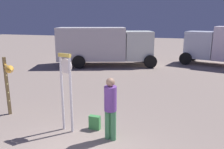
{
  "coord_description": "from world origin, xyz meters",
  "views": [
    {
      "loc": [
        2.23,
        -3.69,
        3.22
      ],
      "look_at": [
        -0.38,
        4.24,
        1.2
      ],
      "focal_mm": 35.76,
      "sensor_mm": 36.0,
      "label": 1
    }
  ],
  "objects_px": {
    "arrow_sign": "(8,78)",
    "backpack": "(95,123)",
    "box_truck_near": "(104,44)",
    "standing_clock": "(66,85)",
    "person_near_clock": "(110,106)"
  },
  "relations": [
    {
      "from": "arrow_sign",
      "to": "backpack",
      "type": "xyz_separation_m",
      "value": [
        3.01,
        0.09,
        -1.16
      ]
    },
    {
      "from": "box_truck_near",
      "to": "standing_clock",
      "type": "bearing_deg",
      "value": -75.81
    },
    {
      "from": "person_near_clock",
      "to": "box_truck_near",
      "type": "xyz_separation_m",
      "value": [
        -3.87,
        9.98,
        0.55
      ]
    },
    {
      "from": "standing_clock",
      "to": "arrow_sign",
      "type": "xyz_separation_m",
      "value": [
        -2.28,
        0.23,
        -0.05
      ]
    },
    {
      "from": "standing_clock",
      "to": "arrow_sign",
      "type": "relative_size",
      "value": 1.15
    },
    {
      "from": "person_near_clock",
      "to": "backpack",
      "type": "xyz_separation_m",
      "value": [
        -0.64,
        0.42,
        -0.78
      ]
    },
    {
      "from": "arrow_sign",
      "to": "backpack",
      "type": "height_order",
      "value": "arrow_sign"
    },
    {
      "from": "backpack",
      "to": "box_truck_near",
      "type": "xyz_separation_m",
      "value": [
        -3.23,
        9.56,
        1.33
      ]
    },
    {
      "from": "standing_clock",
      "to": "box_truck_near",
      "type": "xyz_separation_m",
      "value": [
        -2.5,
        9.88,
        0.11
      ]
    },
    {
      "from": "standing_clock",
      "to": "person_near_clock",
      "type": "relative_size",
      "value": 1.32
    },
    {
      "from": "person_near_clock",
      "to": "standing_clock",
      "type": "bearing_deg",
      "value": 176.04
    },
    {
      "from": "standing_clock",
      "to": "person_near_clock",
      "type": "xyz_separation_m",
      "value": [
        1.37,
        -0.1,
        -0.44
      ]
    },
    {
      "from": "person_near_clock",
      "to": "backpack",
      "type": "height_order",
      "value": "person_near_clock"
    },
    {
      "from": "standing_clock",
      "to": "backpack",
      "type": "relative_size",
      "value": 5.44
    },
    {
      "from": "backpack",
      "to": "arrow_sign",
      "type": "bearing_deg",
      "value": -178.22
    }
  ]
}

